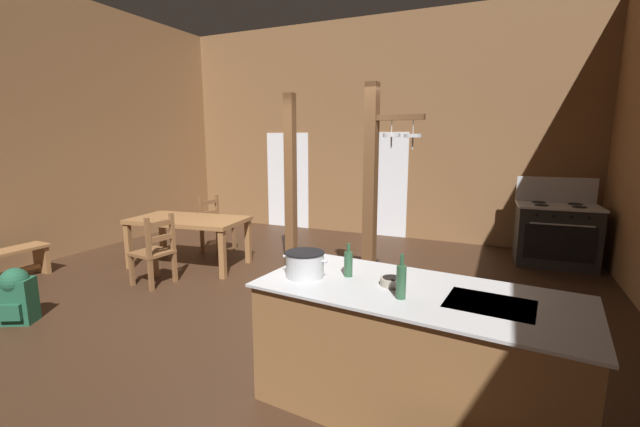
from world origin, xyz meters
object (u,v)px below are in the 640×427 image
at_px(bottle_short_on_counter, 348,263).
at_px(dining_table, 189,224).
at_px(ladderback_chair_near_window, 155,252).
at_px(bottle_tall_on_counter, 401,281).
at_px(ladderback_chair_by_post, 215,225).
at_px(stove_range, 555,234).
at_px(backpack, 16,294).
at_px(kitchen_island, 413,352).
at_px(mixing_bowl_on_counter, 392,281).
at_px(stockpot_on_counter, 305,264).

bearing_deg(bottle_short_on_counter, dining_table, 149.09).
distance_m(ladderback_chair_near_window, bottle_tall_on_counter, 3.90).
bearing_deg(ladderback_chair_by_post, bottle_tall_on_counter, -38.25).
bearing_deg(stove_range, backpack, -138.74).
height_order(ladderback_chair_near_window, backpack, ladderback_chair_near_window).
relative_size(stove_range, dining_table, 0.73).
bearing_deg(kitchen_island, bottle_short_on_counter, 170.89).
xyz_separation_m(stove_range, bottle_short_on_counter, (-1.79, -4.35, 0.52)).
xyz_separation_m(dining_table, mixing_bowl_on_counter, (3.65, -2.04, 0.28)).
relative_size(dining_table, backpack, 3.02).
height_order(ladderback_chair_by_post, mixing_bowl_on_counter, mixing_bowl_on_counter).
height_order(stove_range, mixing_bowl_on_counter, stove_range).
bearing_deg(backpack, bottle_tall_on_counter, 1.09).
distance_m(stove_range, ladderback_chair_near_window, 5.88).
xyz_separation_m(ladderback_chair_by_post, bottle_tall_on_counter, (3.95, -3.12, 0.57)).
relative_size(ladderback_chair_by_post, mixing_bowl_on_counter, 5.89).
xyz_separation_m(dining_table, bottle_short_on_counter, (3.30, -1.98, 0.35)).
bearing_deg(backpack, kitchen_island, 3.69).
bearing_deg(bottle_tall_on_counter, kitchen_island, 72.58).
relative_size(ladderback_chair_by_post, bottle_short_on_counter, 3.77).
bearing_deg(dining_table, ladderback_chair_by_post, 102.49).
relative_size(dining_table, ladderback_chair_by_post, 1.89).
distance_m(ladderback_chair_by_post, mixing_bowl_on_counter, 4.84).
bearing_deg(bottle_tall_on_counter, ladderback_chair_by_post, 141.75).
bearing_deg(ladderback_chair_near_window, stove_range, 33.19).
height_order(mixing_bowl_on_counter, bottle_tall_on_counter, bottle_tall_on_counter).
xyz_separation_m(ladderback_chair_near_window, backpack, (-0.43, -1.48, -0.14)).
relative_size(ladderback_chair_by_post, stockpot_on_counter, 2.62).
xyz_separation_m(stove_range, ladderback_chair_near_window, (-4.92, -3.22, -0.03)).
distance_m(dining_table, ladderback_chair_by_post, 0.91).
distance_m(ladderback_chair_near_window, ladderback_chair_by_post, 1.75).
height_order(ladderback_chair_by_post, bottle_short_on_counter, bottle_short_on_counter).
bearing_deg(bottle_tall_on_counter, dining_table, 149.15).
bearing_deg(ladderback_chair_by_post, ladderback_chair_near_window, -78.11).
height_order(stockpot_on_counter, mixing_bowl_on_counter, stockpot_on_counter).
distance_m(backpack, bottle_tall_on_counter, 4.08).
height_order(kitchen_island, bottle_short_on_counter, bottle_short_on_counter).
height_order(ladderback_chair_near_window, bottle_short_on_counter, bottle_short_on_counter).
relative_size(kitchen_island, stockpot_on_counter, 6.20).
xyz_separation_m(ladderback_chair_by_post, bottle_short_on_counter, (3.49, -2.85, 0.55)).
height_order(kitchen_island, bottle_tall_on_counter, bottle_tall_on_counter).
relative_size(bottle_tall_on_counter, bottle_short_on_counter, 1.17).
bearing_deg(ladderback_chair_near_window, backpack, -106.26).
bearing_deg(dining_table, ladderback_chair_near_window, -78.74).
bearing_deg(stockpot_on_counter, ladderback_chair_near_window, 155.97).
bearing_deg(bottle_short_on_counter, stockpot_on_counter, -155.28).
height_order(stockpot_on_counter, bottle_short_on_counter, bottle_short_on_counter).
bearing_deg(bottle_short_on_counter, kitchen_island, -9.11).
relative_size(mixing_bowl_on_counter, bottle_short_on_counter, 0.64).
distance_m(dining_table, stockpot_on_counter, 3.69).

